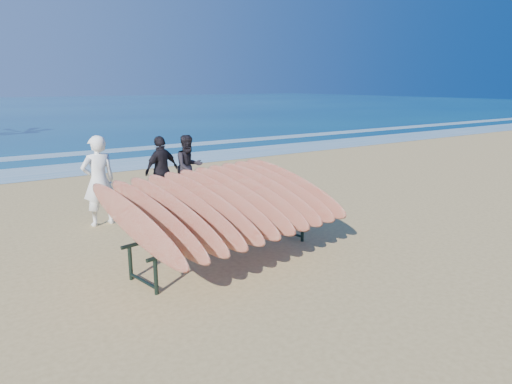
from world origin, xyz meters
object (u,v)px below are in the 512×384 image
(person_white, at_px, (99,181))
(person_dark_a, at_px, (189,167))
(person_dark_b, at_px, (162,170))
(surfboard_rack, at_px, (225,203))

(person_white, bearing_deg, person_dark_a, -161.41)
(person_white, xyz_separation_m, person_dark_a, (2.38, 1.00, -0.12))
(person_dark_a, xyz_separation_m, person_dark_b, (-0.74, -0.14, 0.02))
(surfboard_rack, bearing_deg, person_dark_a, 61.55)
(surfboard_rack, relative_size, person_dark_a, 2.35)
(surfboard_rack, relative_size, person_dark_b, 2.29)
(person_dark_a, bearing_deg, person_white, -163.00)
(person_white, height_order, person_dark_a, person_white)
(person_dark_a, bearing_deg, surfboard_rack, -113.72)
(surfboard_rack, height_order, person_dark_b, person_dark_b)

